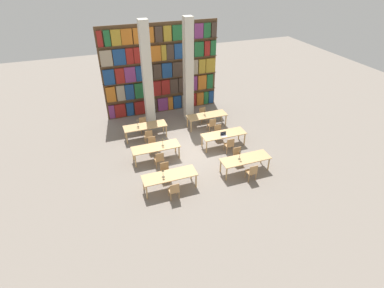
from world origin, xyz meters
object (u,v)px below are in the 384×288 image
at_px(desk_lamp_1, 240,153).
at_px(chair_4, 159,159).
at_px(pillar_left, 147,76).
at_px(chair_8, 149,136).
at_px(reading_table_5, 207,116).
at_px(chair_2, 252,172).
at_px(chair_9, 143,124).
at_px(desk_lamp_3, 138,122).
at_px(chair_3, 238,155).
at_px(chair_1, 165,171).
at_px(chair_7, 219,132).
at_px(desk_lamp_2, 163,141).
at_px(reading_table_1, 245,160).
at_px(pillar_center, 188,71).
at_px(chair_10, 212,124).
at_px(chair_6, 229,145).
at_px(desk_lamp_4, 205,110).
at_px(chair_5, 153,144).
at_px(reading_table_2, 156,148).
at_px(desk_lamp_0, 163,172).
at_px(reading_table_0, 170,176).
at_px(chair_11, 203,114).
at_px(laptop, 224,135).
at_px(reading_table_4, 145,127).
at_px(chair_0, 174,190).
at_px(reading_table_3, 224,135).

xyz_separation_m(desk_lamp_1, chair_4, (-3.41, 1.65, -0.61)).
distance_m(pillar_left, chair_8, 3.38).
xyz_separation_m(chair_4, reading_table_5, (3.67, 2.98, 0.21)).
relative_size(chair_2, reading_table_5, 0.37).
bearing_deg(chair_9, desk_lamp_3, 59.87).
bearing_deg(chair_3, chair_1, -0.12).
bearing_deg(chair_7, desk_lamp_2, 12.22).
distance_m(reading_table_1, chair_8, 5.43).
height_order(pillar_center, chair_7, pillar_center).
distance_m(desk_lamp_3, chair_10, 4.21).
height_order(chair_6, desk_lamp_3, desk_lamp_3).
relative_size(desk_lamp_2, desk_lamp_4, 0.94).
distance_m(chair_5, reading_table_5, 4.02).
xyz_separation_m(desk_lamp_1, reading_table_5, (0.27, 4.63, -0.41)).
height_order(desk_lamp_1, reading_table_2, desk_lamp_1).
bearing_deg(reading_table_1, desk_lamp_2, 144.88).
xyz_separation_m(desk_lamp_0, chair_3, (3.95, 0.73, -0.55)).
height_order(desk_lamp_2, chair_10, desk_lamp_2).
bearing_deg(chair_7, reading_table_0, 39.73).
bearing_deg(chair_8, chair_6, -31.17).
bearing_deg(chair_10, desk_lamp_2, -153.82).
bearing_deg(chair_7, chair_5, 0.11).
height_order(reading_table_2, chair_11, chair_11).
xyz_separation_m(chair_7, chair_8, (-3.73, 0.88, 0.00)).
height_order(chair_5, desk_lamp_4, desk_lamp_4).
distance_m(chair_1, reading_table_5, 5.41).
relative_size(reading_table_0, chair_5, 2.73).
height_order(laptop, reading_table_4, laptop).
xyz_separation_m(chair_5, chair_10, (3.71, 0.92, 0.00)).
relative_size(chair_0, chair_5, 1.00).
height_order(pillar_center, desk_lamp_0, pillar_center).
height_order(chair_9, reading_table_5, chair_9).
bearing_deg(chair_10, chair_9, 160.12).
bearing_deg(desk_lamp_1, desk_lamp_0, -178.68).
distance_m(pillar_center, chair_6, 5.13).
bearing_deg(reading_table_0, chair_1, 91.10).
xyz_separation_m(chair_2, chair_5, (-3.69, 3.76, 0.00)).
bearing_deg(chair_3, reading_table_5, -89.76).
bearing_deg(reading_table_1, desk_lamp_3, 131.61).
bearing_deg(chair_8, chair_10, 0.47).
bearing_deg(reading_table_5, laptop, -91.63).
height_order(laptop, chair_9, laptop).
bearing_deg(desk_lamp_2, reading_table_1, -35.12).
distance_m(reading_table_4, desk_lamp_4, 3.59).
xyz_separation_m(chair_0, reading_table_1, (3.69, 0.68, 0.21)).
distance_m(reading_table_3, reading_table_5, 2.29).
height_order(chair_5, chair_8, same).
bearing_deg(chair_1, chair_0, 90.00).
bearing_deg(desk_lamp_2, chair_4, -119.33).
xyz_separation_m(chair_1, desk_lamp_1, (3.39, -0.65, 0.61)).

